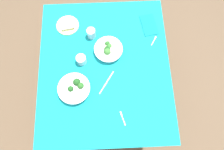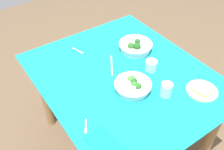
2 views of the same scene
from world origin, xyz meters
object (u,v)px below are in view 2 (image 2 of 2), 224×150
Objects in this scene: table_knife_left at (112,65)px; napkin_folded_upper at (106,144)px; broccoli_bowl_near at (133,86)px; water_glass_center at (151,65)px; fork_by_far_bowl at (86,127)px; fork_by_near_bowl at (78,51)px; broccoli_bowl_far at (135,47)px; bread_side_plate at (202,90)px; water_glass_side at (166,90)px.

napkin_folded_upper is at bearing 175.83° from table_knife_left.
water_glass_center is (-0.08, 0.22, 0.00)m from broccoli_bowl_near.
fork_by_near_bowl is at bearing -174.50° from fork_by_far_bowl.
broccoli_bowl_near reaches higher than fork_by_near_bowl.
broccoli_bowl_near is 0.41m from fork_by_far_bowl.
broccoli_bowl_near reaches higher than fork_by_far_bowl.
broccoli_bowl_far reaches higher than table_knife_left.
broccoli_bowl_near reaches higher than water_glass_center.
napkin_folded_upper is at bearing -91.94° from bread_side_plate.
bread_side_plate reaches higher than napkin_folded_upper.
bread_side_plate is at bearing 88.06° from napkin_folded_upper.
broccoli_bowl_near reaches higher than table_knife_left.
water_glass_center reaches higher than napkin_folded_upper.
fork_by_near_bowl is 0.52× the size of napkin_folded_upper.
table_knife_left is (-0.36, 0.42, -0.00)m from fork_by_far_bowl.
broccoli_bowl_far is 1.15× the size of table_knife_left.
broccoli_bowl_far reaches higher than fork_by_far_bowl.
fork_by_far_bowl and table_knife_left have the same top height.
fork_by_near_bowl is at bearing -162.46° from water_glass_side.
water_glass_side is (-0.11, -0.21, 0.03)m from bread_side_plate.
bread_side_plate is at bearing 11.51° from fork_by_near_bowl.
broccoli_bowl_near is 0.44m from napkin_folded_upper.
bread_side_plate is 1.80× the size of fork_by_near_bowl.
water_glass_side is at bearing -131.99° from table_knife_left.
napkin_folded_upper is (0.16, 0.03, 0.00)m from fork_by_far_bowl.
napkin_folded_upper is at bearing 41.94° from fork_by_far_bowl.
broccoli_bowl_far is at bearing 131.10° from napkin_folded_upper.
water_glass_center is at bearing 118.56° from napkin_folded_upper.
broccoli_bowl_far is 0.42m from broccoli_bowl_near.
bread_side_plate is 0.94× the size of napkin_folded_upper.
napkin_folded_upper is at bearing -35.73° from fork_by_near_bowl.
bread_side_plate is 0.90× the size of table_knife_left.
table_knife_left is at bearing 161.59° from fork_by_far_bowl.
napkin_folded_upper is (0.09, -0.51, -0.04)m from water_glass_side.
broccoli_bowl_far is 0.26m from table_knife_left.
napkin_folded_upper is at bearing -56.84° from broccoli_bowl_near.
bread_side_plate is 0.77m from fork_by_far_bowl.
table_knife_left is at bearing -134.21° from water_glass_center.
water_glass_center is at bearing 136.21° from fork_by_far_bowl.
water_glass_center is 0.67m from napkin_folded_upper.
fork_by_far_bowl is at bearing -103.54° from bread_side_plate.
broccoli_bowl_far is at bearing 152.30° from fork_by_far_bowl.
broccoli_bowl_far is 3.10× the size of water_glass_center.
fork_by_near_bowl and table_knife_left have the same top height.
bread_side_plate is at bearing 62.39° from water_glass_side.
broccoli_bowl_near reaches higher than napkin_folded_upper.
water_glass_center is at bearing 160.23° from water_glass_side.
water_glass_side is at bearing -117.61° from bread_side_plate.
broccoli_bowl_far reaches higher than bread_side_plate.
napkin_folded_upper reaches higher than fork_by_far_bowl.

